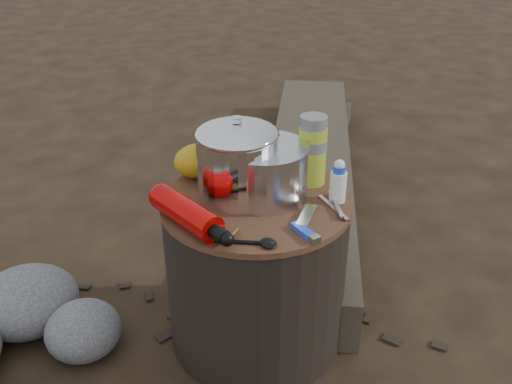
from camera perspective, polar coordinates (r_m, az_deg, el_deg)
name	(u,v)px	position (r m, az deg, el deg)	size (l,w,h in m)	color
ground	(256,333)	(1.76, 0.00, -13.90)	(60.00, 60.00, 0.00)	black
stump	(256,271)	(1.61, 0.00, -7.88)	(0.50, 0.50, 0.46)	black
log_main	(309,170)	(2.50, 5.34, 2.22)	(0.34, 2.02, 0.17)	#3C3329
log_small	(311,156)	(2.70, 5.56, 3.55)	(0.24, 1.30, 0.11)	#3C3329
foil_windscreen	(264,171)	(1.48, 0.83, 2.12)	(0.23, 0.23, 0.14)	silver
camping_pot	(237,160)	(1.46, -1.88, 3.21)	(0.21, 0.21, 0.21)	silver
fuel_bottle	(186,213)	(1.37, -6.97, -2.07)	(0.07, 0.28, 0.07)	#BB0605
thermos	(312,151)	(1.54, 5.64, 4.13)	(0.08, 0.08, 0.19)	#A6C42C
travel_mug	(261,151)	(1.64, 0.54, 4.16)	(0.07, 0.07, 0.11)	black
stuff_sack	(199,161)	(1.60, -5.76, 3.14)	(0.14, 0.11, 0.09)	#BD8C12
food_pouch	(231,151)	(1.59, -2.56, 4.08)	(0.11, 0.03, 0.14)	#12194F
lighter	(303,230)	(1.35, 4.73, -3.84)	(0.02, 0.09, 0.02)	blue
multitool	(307,217)	(1.40, 5.09, -2.48)	(0.03, 0.10, 0.01)	#B6B6BB
pot_grabber	(333,207)	(1.46, 7.72, -1.47)	(0.04, 0.14, 0.01)	#B6B6BB
spork	(239,241)	(1.31, -1.70, -4.96)	(0.03, 0.14, 0.01)	black
squeeze_bottle	(338,183)	(1.48, 8.21, 0.91)	(0.04, 0.04, 0.10)	white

